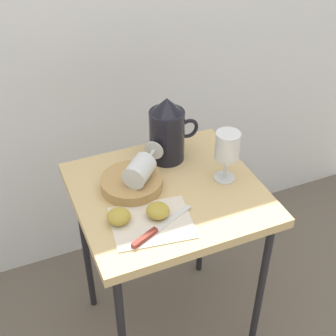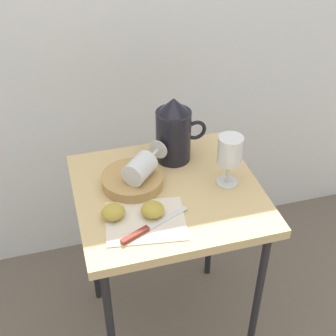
{
  "view_description": "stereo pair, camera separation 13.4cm",
  "coord_description": "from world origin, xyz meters",
  "px_view_note": "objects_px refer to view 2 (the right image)",
  "views": [
    {
      "loc": [
        -0.41,
        -0.99,
        1.56
      ],
      "look_at": [
        0.0,
        0.0,
        0.75
      ],
      "focal_mm": 50.85,
      "sensor_mm": 36.0,
      "label": 1
    },
    {
      "loc": [
        -0.29,
        -1.03,
        1.56
      ],
      "look_at": [
        0.0,
        0.0,
        0.75
      ],
      "focal_mm": 50.85,
      "sensor_mm": 36.0,
      "label": 2
    }
  ],
  "objects_px": {
    "pitcher": "(174,135)",
    "apple_half_right": "(153,210)",
    "basket_tray": "(133,180)",
    "apple_half_left": "(113,212)",
    "knife": "(145,230)",
    "table": "(168,207)",
    "wine_glass_tipped_near": "(141,167)",
    "wine_glass_upright": "(230,153)"
  },
  "relations": [
    {
      "from": "apple_half_right",
      "to": "apple_half_left",
      "type": "bearing_deg",
      "value": 169.3
    },
    {
      "from": "wine_glass_upright",
      "to": "pitcher",
      "type": "bearing_deg",
      "value": 125.82
    },
    {
      "from": "table",
      "to": "wine_glass_tipped_near",
      "type": "relative_size",
      "value": 4.3
    },
    {
      "from": "wine_glass_upright",
      "to": "apple_half_left",
      "type": "xyz_separation_m",
      "value": [
        -0.35,
        -0.06,
        -0.09
      ]
    },
    {
      "from": "knife",
      "to": "pitcher",
      "type": "bearing_deg",
      "value": 61.36
    },
    {
      "from": "pitcher",
      "to": "apple_half_right",
      "type": "height_order",
      "value": "pitcher"
    },
    {
      "from": "table",
      "to": "wine_glass_tipped_near",
      "type": "xyz_separation_m",
      "value": [
        -0.07,
        0.04,
        0.14
      ]
    },
    {
      "from": "pitcher",
      "to": "apple_half_left",
      "type": "relative_size",
      "value": 3.35
    },
    {
      "from": "pitcher",
      "to": "apple_half_right",
      "type": "distance_m",
      "value": 0.28
    },
    {
      "from": "apple_half_left",
      "to": "knife",
      "type": "height_order",
      "value": "apple_half_left"
    },
    {
      "from": "basket_tray",
      "to": "apple_half_right",
      "type": "relative_size",
      "value": 2.82
    },
    {
      "from": "basket_tray",
      "to": "apple_half_left",
      "type": "height_order",
      "value": "apple_half_left"
    },
    {
      "from": "wine_glass_tipped_near",
      "to": "apple_half_right",
      "type": "bearing_deg",
      "value": -89.47
    },
    {
      "from": "table",
      "to": "apple_half_left",
      "type": "distance_m",
      "value": 0.21
    },
    {
      "from": "wine_glass_upright",
      "to": "wine_glass_tipped_near",
      "type": "xyz_separation_m",
      "value": [
        -0.25,
        0.05,
        -0.04
      ]
    },
    {
      "from": "wine_glass_upright",
      "to": "apple_half_right",
      "type": "xyz_separation_m",
      "value": [
        -0.25,
        -0.08,
        -0.09
      ]
    },
    {
      "from": "wine_glass_upright",
      "to": "wine_glass_tipped_near",
      "type": "bearing_deg",
      "value": 168.16
    },
    {
      "from": "pitcher",
      "to": "apple_half_right",
      "type": "bearing_deg",
      "value": -118.01
    },
    {
      "from": "wine_glass_tipped_near",
      "to": "apple_half_right",
      "type": "height_order",
      "value": "wine_glass_tipped_near"
    },
    {
      "from": "basket_tray",
      "to": "apple_half_left",
      "type": "bearing_deg",
      "value": -122.56
    },
    {
      "from": "wine_glass_upright",
      "to": "wine_glass_tipped_near",
      "type": "height_order",
      "value": "wine_glass_upright"
    },
    {
      "from": "basket_tray",
      "to": "apple_half_right",
      "type": "distance_m",
      "value": 0.15
    },
    {
      "from": "apple_half_left",
      "to": "wine_glass_tipped_near",
      "type": "bearing_deg",
      "value": 47.29
    },
    {
      "from": "basket_tray",
      "to": "apple_half_right",
      "type": "xyz_separation_m",
      "value": [
        0.02,
        -0.15,
        0.0
      ]
    },
    {
      "from": "pitcher",
      "to": "wine_glass_upright",
      "type": "bearing_deg",
      "value": -54.18
    },
    {
      "from": "apple_half_right",
      "to": "table",
      "type": "bearing_deg",
      "value": 53.72
    },
    {
      "from": "apple_half_left",
      "to": "knife",
      "type": "bearing_deg",
      "value": -47.42
    },
    {
      "from": "table",
      "to": "apple_half_right",
      "type": "xyz_separation_m",
      "value": [
        -0.07,
        -0.1,
        0.09
      ]
    },
    {
      "from": "pitcher",
      "to": "table",
      "type": "bearing_deg",
      "value": -111.93
    },
    {
      "from": "table",
      "to": "pitcher",
      "type": "distance_m",
      "value": 0.22
    },
    {
      "from": "table",
      "to": "pitcher",
      "type": "relative_size",
      "value": 3.11
    },
    {
      "from": "pitcher",
      "to": "apple_half_left",
      "type": "bearing_deg",
      "value": -136.29
    },
    {
      "from": "apple_half_right",
      "to": "knife",
      "type": "xyz_separation_m",
      "value": [
        -0.03,
        -0.06,
        -0.01
      ]
    },
    {
      "from": "apple_half_left",
      "to": "apple_half_right",
      "type": "relative_size",
      "value": 1.0
    },
    {
      "from": "basket_tray",
      "to": "wine_glass_upright",
      "type": "height_order",
      "value": "wine_glass_upright"
    },
    {
      "from": "wine_glass_upright",
      "to": "apple_half_left",
      "type": "bearing_deg",
      "value": -170.38
    },
    {
      "from": "table",
      "to": "basket_tray",
      "type": "height_order",
      "value": "basket_tray"
    },
    {
      "from": "apple_half_left",
      "to": "knife",
      "type": "relative_size",
      "value": 0.32
    },
    {
      "from": "table",
      "to": "apple_half_left",
      "type": "bearing_deg",
      "value": -156.65
    },
    {
      "from": "wine_glass_upright",
      "to": "knife",
      "type": "relative_size",
      "value": 0.79
    },
    {
      "from": "wine_glass_tipped_near",
      "to": "apple_half_right",
      "type": "relative_size",
      "value": 2.42
    },
    {
      "from": "pitcher",
      "to": "wine_glass_tipped_near",
      "type": "xyz_separation_m",
      "value": [
        -0.13,
        -0.11,
        -0.02
      ]
    }
  ]
}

